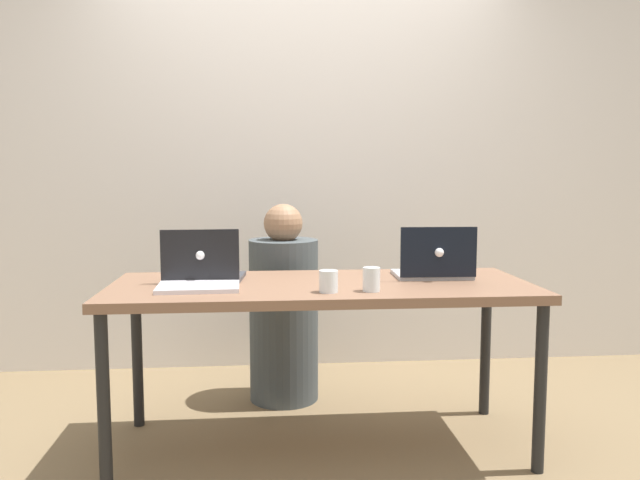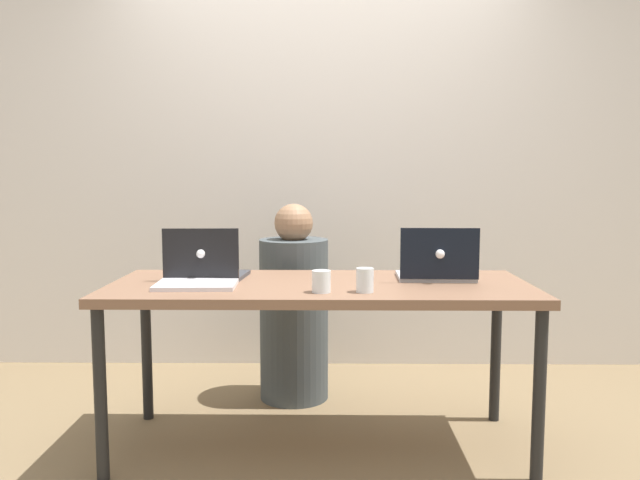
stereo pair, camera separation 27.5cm
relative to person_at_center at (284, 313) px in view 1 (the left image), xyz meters
The scene contains 9 objects.
ground_plane 0.79m from the person_at_center, 76.71° to the right, with size 12.00×12.00×0.00m, color #7B6547.
back_wall 0.96m from the person_at_center, 77.36° to the left, with size 4.72×0.10×2.31m, color silver.
desk 0.67m from the person_at_center, 76.71° to the right, with size 1.82×0.73×0.74m.
person_at_center is the anchor object (origin of this frame).
laptop_front_left 0.83m from the person_at_center, 119.00° to the right, with size 0.34×0.28×0.24m.
laptop_back_right 0.91m from the person_at_center, 38.89° to the right, with size 0.35×0.29×0.24m.
laptop_back_left 0.71m from the person_at_center, 125.49° to the right, with size 0.35×0.29×0.23m.
water_glass_center 0.90m from the person_at_center, 79.47° to the right, with size 0.08×0.08×0.09m.
water_glass_right 0.94m from the person_at_center, 68.29° to the right, with size 0.07×0.07×0.10m.
Camera 1 is at (-0.24, -2.66, 1.21)m, focal length 35.00 mm.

